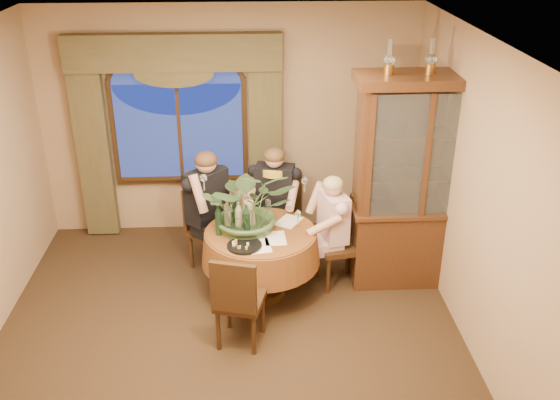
{
  "coord_description": "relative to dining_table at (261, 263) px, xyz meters",
  "views": [
    {
      "loc": [
        0.24,
        -4.7,
        3.79
      ],
      "look_at": [
        0.53,
        0.93,
        1.1
      ],
      "focal_mm": 40.0,
      "sensor_mm": 36.0,
      "label": 1
    }
  ],
  "objects": [
    {
      "name": "china_cabinet",
      "position": [
        1.65,
        0.22,
        0.78
      ],
      "size": [
        1.42,
        0.56,
        2.31
      ],
      "primitive_type": "cube",
      "color": "#381D0F",
      "rests_on": "floor"
    },
    {
      "name": "chair_front_left",
      "position": [
        -0.21,
        -0.8,
        0.1
      ],
      "size": [
        0.51,
        0.51,
        0.96
      ],
      "primitive_type": "cube",
      "rotation": [
        0.0,
        0.0,
        -0.26
      ],
      "color": "black",
      "rests_on": "floor"
    },
    {
      "name": "oil_lamp_left",
      "position": [
        1.25,
        0.22,
        2.1
      ],
      "size": [
        0.11,
        0.11,
        0.34
      ],
      "primitive_type": null,
      "color": "#A5722D",
      "rests_on": "china_cabinet"
    },
    {
      "name": "wine_glass_person_scarf",
      "position": [
        0.09,
        0.39,
        0.46
      ],
      "size": [
        0.07,
        0.07,
        0.18
      ],
      "primitive_type": null,
      "color": "silver",
      "rests_on": "dining_table"
    },
    {
      "name": "oil_lamp_center",
      "position": [
        1.65,
        0.22,
        2.1
      ],
      "size": [
        0.11,
        0.11,
        0.34
      ],
      "primitive_type": null,
      "color": "#A5722D",
      "rests_on": "china_cabinet"
    },
    {
      "name": "person_scarf",
      "position": [
        0.18,
        0.77,
        0.31
      ],
      "size": [
        0.58,
        0.55,
        1.37
      ],
      "primitive_type": null,
      "rotation": [
        0.0,
        0.0,
        -3.37
      ],
      "color": "black",
      "rests_on": "floor"
    },
    {
      "name": "window",
      "position": [
        -0.93,
        1.5,
        0.92
      ],
      "size": [
        1.62,
        0.1,
        1.32
      ],
      "primitive_type": null,
      "color": "navy",
      "rests_on": "wall_back"
    },
    {
      "name": "arched_transom",
      "position": [
        -0.93,
        1.5,
        1.71
      ],
      "size": [
        1.6,
        0.06,
        0.44
      ],
      "primitive_type": null,
      "color": "navy",
      "rests_on": "wall_back"
    },
    {
      "name": "person_back",
      "position": [
        -0.57,
        0.54,
        0.34
      ],
      "size": [
        0.69,
        0.7,
        1.43
      ],
      "primitive_type": null,
      "rotation": [
        0.0,
        0.0,
        -2.33
      ],
      "color": "black",
      "rests_on": "floor"
    },
    {
      "name": "dining_table",
      "position": [
        0.0,
        0.0,
        0.0
      ],
      "size": [
        1.56,
        1.56,
        0.75
      ],
      "primitive_type": "cylinder",
      "rotation": [
        0.0,
        0.0,
        0.31
      ],
      "color": "maroon",
      "rests_on": "floor"
    },
    {
      "name": "chair_back_right",
      "position": [
        0.25,
        0.8,
        0.1
      ],
      "size": [
        0.52,
        0.52,
        0.96
      ],
      "primitive_type": "cube",
      "rotation": [
        0.0,
        0.0,
        -3.44
      ],
      "color": "black",
      "rests_on": "floor"
    },
    {
      "name": "wine_bottle_2",
      "position": [
        -0.42,
        -0.04,
        0.54
      ],
      "size": [
        0.07,
        0.07,
        0.33
      ],
      "primitive_type": "cylinder",
      "color": "black",
      "rests_on": "dining_table"
    },
    {
      "name": "centerpiece_plant",
      "position": [
        -0.1,
        0.08,
        0.98
      ],
      "size": [
        0.94,
        1.04,
        0.81
      ],
      "primitive_type": "imported",
      "color": "#405D34",
      "rests_on": "dining_table"
    },
    {
      "name": "olive_bowl",
      "position": [
        0.05,
        -0.04,
        0.4
      ],
      "size": [
        0.15,
        0.15,
        0.05
      ],
      "primitive_type": "imported",
      "color": "#4C532B",
      "rests_on": "dining_table"
    },
    {
      "name": "wine_bottle_4",
      "position": [
        -0.14,
        -0.05,
        0.54
      ],
      "size": [
        0.07,
        0.07,
        0.33
      ],
      "primitive_type": "cylinder",
      "color": "black",
      "rests_on": "dining_table"
    },
    {
      "name": "drapery_left",
      "position": [
        -1.96,
        1.45,
        0.8
      ],
      "size": [
        0.38,
        0.14,
        2.32
      ],
      "primitive_type": "cube",
      "color": "#443C1F",
      "rests_on": "floor"
    },
    {
      "name": "cheese_platter",
      "position": [
        -0.16,
        -0.31,
        0.39
      ],
      "size": [
        0.34,
        0.34,
        0.02
      ],
      "primitive_type": "cylinder",
      "color": "black",
      "rests_on": "dining_table"
    },
    {
      "name": "swag_valance",
      "position": [
        -0.93,
        1.42,
        1.9
      ],
      "size": [
        2.45,
        0.16,
        0.42
      ],
      "primitive_type": null,
      "color": "#443C1F",
      "rests_on": "wall_back"
    },
    {
      "name": "tasting_paper_2",
      "position": [
        -0.02,
        -0.31,
        0.38
      ],
      "size": [
        0.25,
        0.33,
        0.0
      ],
      "primitive_type": "cube",
      "rotation": [
        0.0,
        0.0,
        0.15
      ],
      "color": "white",
      "rests_on": "dining_table"
    },
    {
      "name": "drapery_right",
      "position": [
        0.1,
        1.45,
        0.8
      ],
      "size": [
        0.38,
        0.14,
        2.32
      ],
      "primitive_type": "cube",
      "color": "#443C1F",
      "rests_on": "floor"
    },
    {
      "name": "wine_bottle_0",
      "position": [
        -0.33,
        0.06,
        0.54
      ],
      "size": [
        0.07,
        0.07,
        0.33
      ],
      "primitive_type": "cylinder",
      "color": "tan",
      "rests_on": "dining_table"
    },
    {
      "name": "stoneware_vase",
      "position": [
        -0.12,
        0.1,
        0.52
      ],
      "size": [
        0.16,
        0.16,
        0.29
      ],
      "primitive_type": null,
      "color": "#9C7B63",
      "rests_on": "dining_table"
    },
    {
      "name": "chair_right",
      "position": [
        0.85,
        0.17,
        0.1
      ],
      "size": [
        0.49,
        0.49,
        0.96
      ],
      "primitive_type": "cube",
      "rotation": [
        0.0,
        0.0,
        -4.52
      ],
      "color": "black",
      "rests_on": "floor"
    },
    {
      "name": "wall_back",
      "position": [
        -0.33,
        1.57,
        1.02
      ],
      "size": [
        4.5,
        0.0,
        4.5
      ],
      "primitive_type": "plane",
      "rotation": [
        1.57,
        0.0,
        0.0
      ],
      "color": "#9D7A57",
      "rests_on": "ground"
    },
    {
      "name": "wine_glass_person_pink",
      "position": [
        0.39,
        0.1,
        0.46
      ],
      "size": [
        0.07,
        0.07,
        0.18
      ],
      "primitive_type": null,
      "color": "silver",
      "rests_on": "dining_table"
    },
    {
      "name": "wine_bottle_1",
      "position": [
        -0.22,
        0.01,
        0.54
      ],
      "size": [
        0.07,
        0.07,
        0.33
      ],
      "primitive_type": "cylinder",
      "color": "tan",
      "rests_on": "dining_table"
    },
    {
      "name": "wine_glass_person_back",
      "position": [
        -0.29,
        0.28,
        0.46
      ],
      "size": [
        0.07,
        0.07,
        0.18
      ],
      "primitive_type": null,
      "color": "silver",
      "rests_on": "dining_table"
    },
    {
      "name": "oil_lamp_right",
      "position": [
        2.05,
        0.22,
        2.1
      ],
      "size": [
        0.11,
        0.11,
        0.34
      ],
      "primitive_type": null,
      "color": "#A5722D",
      "rests_on": "china_cabinet"
    },
    {
      "name": "tasting_paper_1",
      "position": [
        0.3,
        0.2,
        0.38
      ],
      "size": [
        0.34,
        0.37,
        0.0
      ],
      "primitive_type": "cube",
      "rotation": [
        0.0,
        0.0,
        -0.56
      ],
      "color": "white",
      "rests_on": "dining_table"
    },
    {
      "name": "tasting_paper_0",
      "position": [
        0.14,
        -0.16,
        0.38
      ],
      "size": [
        0.22,
        0.31,
        0.0
      ],
      "primitive_type": "cube",
      "rotation": [
        0.0,
        0.0,
        0.05
      ],
      "color": "white",
      "rests_on": "dining_table"
    },
    {
      "name": "floor",
      "position": [
        -0.33,
        -0.93,
        -0.38
      ],
      "size": [
        5.0,
        5.0,
        0.0
      ],
      "primitive_type": "plane",
      "color": "black",
      "rests_on": "ground"
    },
    {
      "name": "ceiling",
      "position": [
        -0.33,
        -0.93,
        2.42
      ],
      "size": [
        5.0,
        5.0,
        0.0
      ],
      "primitive_type": "plane",
      "rotation": [
        3.14,
        0.0,
        0.0
      ],
      "color": "white",
      "rests_on": "wall_back"
    },
    {
      "name": "wine_bottle_3",
      "position": [
        -0.25,
        0.13,
        0.54
      ],
      "size": [
        0.07,
        0.07,
        0.33
      ],
      "primitive_type": "cylinder",
      "color": "black",
      "rests_on": "dining_table"
    },
    {
      "name": "chair_back",
      "position": [
        -0.54,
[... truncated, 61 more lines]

